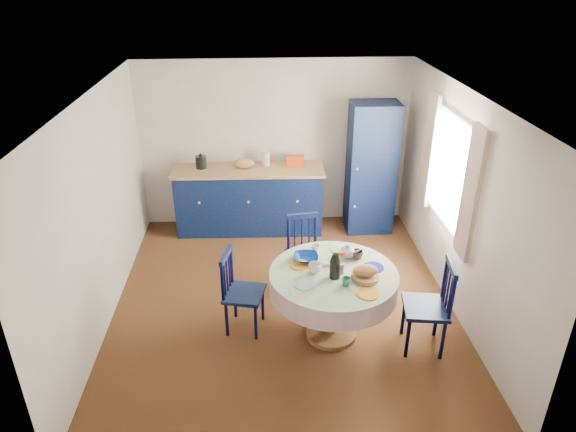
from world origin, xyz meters
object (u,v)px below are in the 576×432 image
chair_far (304,253)px  mug_d (315,249)px  mug_b (346,282)px  pantry_cabinet (371,169)px  mug_a (315,268)px  dining_table (334,283)px  chair_left (240,291)px  cobalt_bowl (306,258)px  chair_right (430,306)px  kitchen_counter (249,198)px  mug_c (357,255)px

chair_far → mug_d: chair_far is taller
mug_b → mug_d: bearing=109.8°
pantry_cabinet → mug_a: size_ratio=14.70×
dining_table → chair_left: size_ratio=1.41×
cobalt_bowl → chair_far: bearing=85.7°
chair_left → chair_right: 2.01m
kitchen_counter → dining_table: 2.77m
mug_c → cobalt_bowl: size_ratio=0.47×
chair_far → mug_d: size_ratio=9.30×
pantry_cabinet → chair_right: size_ratio=1.88×
dining_table → chair_far: size_ratio=1.41×
dining_table → cobalt_bowl: size_ratio=5.10×
pantry_cabinet → cobalt_bowl: pantry_cabinet is taller
chair_left → mug_c: 1.33m
dining_table → chair_right: 1.01m
chair_left → mug_a: size_ratio=7.17×
mug_a → chair_right: bearing=-12.3°
cobalt_bowl → chair_left: bearing=-175.6°
pantry_cabinet → mug_c: size_ratio=15.94×
mug_d → cobalt_bowl: mug_d is taller
mug_a → chair_far: bearing=90.6°
mug_b → mug_c: (0.21, 0.50, 0.01)m
kitchen_counter → cobalt_bowl: bearing=-73.3°
chair_far → dining_table: bearing=-85.6°
dining_table → mug_b: size_ratio=14.54×
pantry_cabinet → mug_a: (-1.11, -2.48, -0.11)m
dining_table → mug_a: bearing=175.5°
mug_b → mug_a: bearing=138.3°
kitchen_counter → pantry_cabinet: (1.80, -0.11, 0.47)m
mug_b → mug_c: bearing=67.4°
chair_right → cobalt_bowl: chair_right is taller
chair_left → chair_right: size_ratio=0.92×
chair_far → pantry_cabinet: bearing=45.5°
kitchen_counter → chair_left: bearing=-90.3°
kitchen_counter → mug_b: bearing=-69.2°
chair_right → mug_c: chair_right is taller
chair_right → mug_c: 0.91m
pantry_cabinet → mug_b: 2.86m
cobalt_bowl → mug_b: bearing=-54.7°
chair_far → cobalt_bowl: size_ratio=3.62×
mug_d → cobalt_bowl: size_ratio=0.39×
pantry_cabinet → mug_c: pantry_cabinet is taller
chair_far → cobalt_bowl: (-0.05, -0.72, 0.36)m
pantry_cabinet → cobalt_bowl: size_ratio=7.43×
chair_left → mug_d: (0.83, 0.21, 0.38)m
mug_b → mug_d: 0.69m
kitchen_counter → chair_right: size_ratio=2.15×
pantry_cabinet → mug_d: pantry_cabinet is taller
pantry_cabinet → chair_far: (-1.12, -1.52, -0.50)m
dining_table → chair_far: (-0.22, 0.98, -0.21)m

